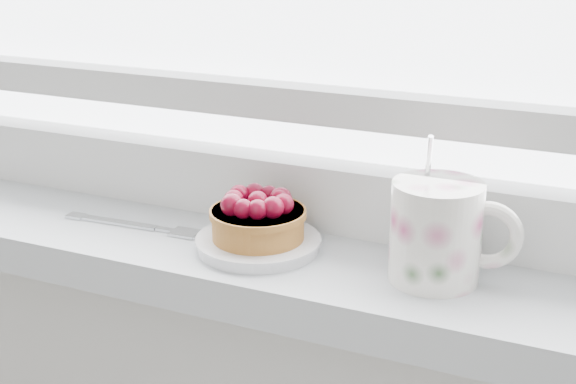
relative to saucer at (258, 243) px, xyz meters
The scene contains 4 objects.
saucer is the anchor object (origin of this frame).
raspberry_tart 0.03m from the saucer, 111.36° to the right, with size 0.09×0.09×0.05m.
floral_mug 0.18m from the saucer, ahead, with size 0.12×0.09×0.13m.
fork 0.14m from the saucer, behind, with size 0.19×0.03×0.00m.
Camera 1 is at (0.32, 1.23, 1.26)m, focal length 50.00 mm.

